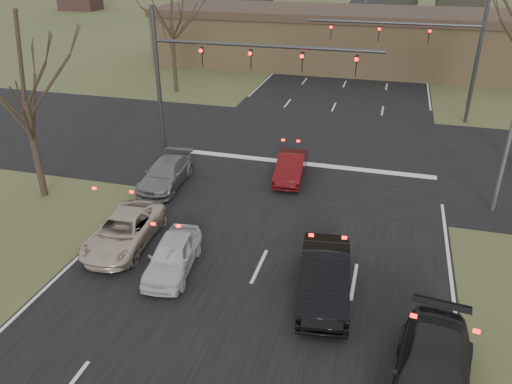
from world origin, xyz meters
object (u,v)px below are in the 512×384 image
at_px(mast_arm_far, 433,44).
at_px(car_white_sedan, 173,255).
at_px(building, 377,40).
at_px(car_silver_suv, 124,231).
at_px(car_charcoal_sedan, 432,375).
at_px(car_red_ahead, 291,167).
at_px(car_black_hatch, 324,277).
at_px(streetlight_right_far, 479,28).
at_px(mast_arm_near, 213,65).
at_px(car_grey_ahead, 166,174).

xyz_separation_m(mast_arm_far, car_white_sedan, (-9.18, -21.03, -4.39)).
distance_m(building, car_silver_suv, 35.81).
distance_m(car_charcoal_sedan, car_red_ahead, 13.99).
height_order(car_black_hatch, car_red_ahead, car_black_hatch).
relative_size(car_charcoal_sedan, car_red_ahead, 1.28).
height_order(car_black_hatch, car_charcoal_sedan, car_black_hatch).
bearing_deg(car_black_hatch, car_red_ahead, 101.55).
xyz_separation_m(mast_arm_far, car_charcoal_sedan, (-0.30, -24.48, -4.30)).
xyz_separation_m(mast_arm_far, streetlight_right_far, (3.14, 4.00, 0.57)).
bearing_deg(car_silver_suv, car_white_sedan, -26.69).
distance_m(mast_arm_near, streetlight_right_far, 20.20).
bearing_deg(mast_arm_far, car_silver_suv, -120.50).
relative_size(streetlight_right_far, car_grey_ahead, 2.30).
bearing_deg(car_charcoal_sedan, building, 102.32).
bearing_deg(car_red_ahead, car_charcoal_sedan, -67.00).
xyz_separation_m(mast_arm_near, streetlight_right_far, (14.55, 14.00, 0.51)).
distance_m(building, streetlight_right_far, 13.53).
height_order(mast_arm_far, streetlight_right_far, streetlight_right_far).
xyz_separation_m(mast_arm_far, car_black_hatch, (-3.63, -21.04, -4.25)).
height_order(building, streetlight_right_far, streetlight_right_far).
xyz_separation_m(building, streetlight_right_far, (7.32, -11.00, 2.92)).
bearing_deg(mast_arm_near, car_silver_suv, -91.93).
xyz_separation_m(car_silver_suv, car_red_ahead, (5.06, 7.90, 0.00)).
height_order(car_charcoal_sedan, car_red_ahead, car_charcoal_sedan).
relative_size(car_silver_suv, car_red_ahead, 1.18).
bearing_deg(car_red_ahead, car_white_sedan, -109.72).
bearing_deg(car_charcoal_sedan, mast_arm_far, 96.00).
bearing_deg(car_silver_suv, car_charcoal_sedan, -25.42).
height_order(building, car_charcoal_sedan, building).
xyz_separation_m(mast_arm_near, car_red_ahead, (4.73, -2.04, -4.44)).
bearing_deg(mast_arm_near, streetlight_right_far, 43.89).
xyz_separation_m(mast_arm_far, car_silver_suv, (-11.75, -19.94, -4.39)).
bearing_deg(building, streetlight_right_far, -56.35).
bearing_deg(car_black_hatch, car_white_sedan, 172.69).
bearing_deg(car_grey_ahead, car_black_hatch, -39.90).
distance_m(mast_arm_near, car_charcoal_sedan, 18.77).
relative_size(mast_arm_near, car_red_ahead, 3.16).
relative_size(car_black_hatch, car_charcoal_sedan, 0.94).
xyz_separation_m(car_white_sedan, car_charcoal_sedan, (8.89, -3.46, 0.08)).
distance_m(car_silver_suv, car_black_hatch, 8.19).
distance_m(mast_arm_near, car_black_hatch, 14.18).
bearing_deg(building, car_silver_suv, -102.21).
distance_m(car_silver_suv, car_red_ahead, 9.39).
height_order(mast_arm_far, car_silver_suv, mast_arm_far).
bearing_deg(car_silver_suv, streetlight_right_far, 54.33).
bearing_deg(car_charcoal_sedan, car_black_hatch, 140.79).
bearing_deg(car_charcoal_sedan, car_silver_suv, 165.07).
bearing_deg(car_black_hatch, car_silver_suv, 165.13).
relative_size(car_white_sedan, car_charcoal_sedan, 0.75).
relative_size(streetlight_right_far, car_silver_suv, 2.20).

